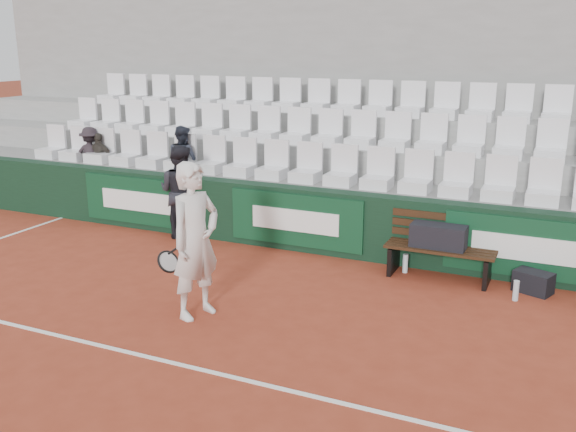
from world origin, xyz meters
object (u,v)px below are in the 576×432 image
object	(u,v)px
sports_bag_ground	(533,282)
spectator_a	(89,132)
tennis_player	(195,241)
spectator_b	(98,135)
ball_kid	(180,192)
spectator_c	(182,135)
bench_left	(439,263)
water_bottle_far	(516,291)
sports_bag_left	(438,236)
water_bottle_near	(405,263)

from	to	relation	value
sports_bag_ground	spectator_a	xyz separation A→B (m)	(-8.08, 0.92, 1.40)
tennis_player	spectator_b	world-z (taller)	spectator_b
ball_kid	spectator_c	world-z (taller)	spectator_c
bench_left	tennis_player	world-z (taller)	tennis_player
water_bottle_far	spectator_a	xyz separation A→B (m)	(-7.90, 1.30, 1.41)
sports_bag_ground	tennis_player	distance (m)	4.45
spectator_c	sports_bag_left	bearing A→B (deg)	-176.46
sports_bag_left	spectator_b	world-z (taller)	spectator_b
water_bottle_near	ball_kid	world-z (taller)	ball_kid
sports_bag_ground	spectator_a	distance (m)	8.25
sports_bag_ground	water_bottle_near	xyz separation A→B (m)	(-1.73, 0.05, -0.01)
bench_left	tennis_player	xyz separation A→B (m)	(-2.40, -2.45, 0.71)
water_bottle_near	spectator_c	distance (m)	4.61
sports_bag_left	tennis_player	world-z (taller)	tennis_player
bench_left	spectator_c	xyz separation A→B (m)	(-4.77, 0.90, 1.39)
bench_left	spectator_b	size ratio (longest dim) A/B	1.51
ball_kid	spectator_a	world-z (taller)	spectator_a
tennis_player	spectator_c	bearing A→B (deg)	125.23
sports_bag_ground	tennis_player	world-z (taller)	tennis_player
tennis_player	spectator_b	distance (m)	5.42
water_bottle_far	tennis_player	size ratio (longest dim) A/B	0.14
water_bottle_far	bench_left	bearing A→B (deg)	159.41
sports_bag_left	tennis_player	xyz separation A→B (m)	(-2.36, -2.45, 0.33)
water_bottle_far	spectator_b	size ratio (longest dim) A/B	0.27
sports_bag_ground	tennis_player	size ratio (longest dim) A/B	0.25
ball_kid	spectator_a	bearing A→B (deg)	-17.50
water_bottle_far	ball_kid	distance (m)	5.48
sports_bag_left	sports_bag_ground	distance (m)	1.36
sports_bag_ground	water_bottle_near	distance (m)	1.73
sports_bag_left	water_bottle_near	bearing A→B (deg)	175.27
spectator_a	spectator_c	world-z (taller)	spectator_c
sports_bag_left	ball_kid	bearing A→B (deg)	177.67
sports_bag_ground	water_bottle_far	distance (m)	0.42
sports_bag_left	spectator_a	bearing A→B (deg)	172.44
sports_bag_ground	spectator_c	bearing A→B (deg)	171.33
sports_bag_ground	ball_kid	bearing A→B (deg)	178.07
water_bottle_far	ball_kid	xyz separation A→B (m)	(-5.41, 0.57, 0.65)
water_bottle_near	ball_kid	size ratio (longest dim) A/B	0.17
bench_left	sports_bag_ground	bearing A→B (deg)	-0.66
water_bottle_far	spectator_c	distance (m)	6.15
ball_kid	spectator_b	size ratio (longest dim) A/B	1.58
tennis_player	spectator_c	distance (m)	4.16
bench_left	spectator_c	distance (m)	5.05
bench_left	spectator_b	world-z (taller)	spectator_b
sports_bag_ground	spectator_b	bearing A→B (deg)	173.36
ball_kid	spectator_a	xyz separation A→B (m)	(-2.49, 0.73, 0.76)
bench_left	spectator_a	bearing A→B (deg)	172.50
sports_bag_ground	water_bottle_far	bearing A→B (deg)	-115.30
bench_left	water_bottle_near	size ratio (longest dim) A/B	5.51
water_bottle_far	spectator_b	distance (m)	7.91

